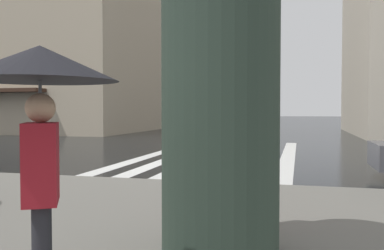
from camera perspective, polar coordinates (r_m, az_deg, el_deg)
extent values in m
plane|color=black|center=(12.80, -5.41, -5.64)|extent=(220.00, 220.00, 0.00)
cube|color=silver|center=(16.03, 12.89, -4.12)|extent=(13.00, 0.50, 0.01)
cube|color=silver|center=(16.09, 9.31, -4.07)|extent=(13.00, 0.50, 0.01)
cube|color=silver|center=(16.20, 5.78, -4.01)|extent=(13.00, 0.50, 0.01)
cube|color=silver|center=(16.38, 2.31, -3.94)|extent=(13.00, 0.50, 0.01)
cube|color=silver|center=(16.62, -1.07, -3.85)|extent=(13.00, 0.50, 0.01)
cube|color=silver|center=(16.91, -4.35, -3.76)|extent=(13.00, 0.50, 0.01)
cube|color=tan|center=(41.70, -24.04, 11.30)|extent=(15.78, 26.79, 17.10)
cylinder|color=#28382D|center=(4.53, 3.84, 2.23)|extent=(1.26, 1.26, 3.14)
cube|color=maroon|center=(5.16, 5.13, 3.94)|extent=(0.02, 0.95, 2.01)
cube|color=maroon|center=(3.34, -19.74, -4.86)|extent=(0.47, 0.40, 0.60)
sphere|color=tan|center=(3.32, -19.82, 2.19)|extent=(0.22, 0.22, 0.22)
cone|color=black|center=(3.33, -19.89, 7.88)|extent=(1.16, 1.16, 0.26)
cylinder|color=#4C4C51|center=(3.32, -19.78, -1.35)|extent=(0.02, 0.02, 0.81)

